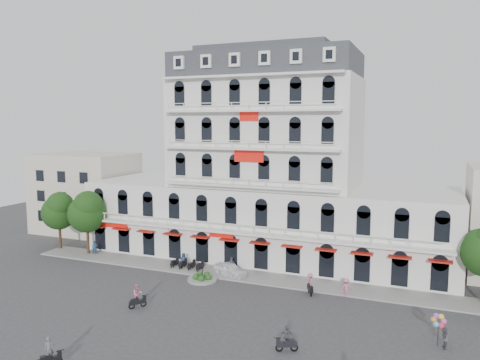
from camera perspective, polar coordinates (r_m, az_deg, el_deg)
name	(u,v)px	position (r m, az deg, el deg)	size (l,w,h in m)	color
ground	(202,305)	(44.75, -4.61, -14.94)	(120.00, 120.00, 0.00)	#38383A
sidewalk	(239,275)	(52.41, -0.10, -11.49)	(53.00, 4.00, 0.16)	gray
main_building	(266,177)	(58.52, 3.22, 0.38)	(45.00, 15.00, 25.80)	silver
flank_building_west	(86,193)	(75.79, -18.27, -1.46)	(14.00, 10.00, 12.00)	beige
traffic_island	(202,278)	(50.95, -4.60, -11.85)	(3.20, 3.20, 1.60)	gray
parked_scooter_row	(187,269)	(54.86, -6.45, -10.77)	(4.40, 1.80, 1.10)	black
tree_west_outer	(59,210)	(65.86, -21.19, -3.40)	(4.50, 4.48, 7.76)	#382314
tree_west_inner	(87,211)	(62.14, -18.15, -3.56)	(4.76, 4.76, 8.25)	#382314
parked_car	(230,269)	(52.20, -1.21, -10.83)	(1.69, 4.19, 1.43)	white
rider_west	(49,354)	(36.53, -22.22, -19.00)	(1.18, 1.43, 2.21)	black
rider_southwest	(137,296)	(44.56, -12.41, -13.61)	(1.18, 1.43, 2.22)	black
rider_northeast	(287,339)	(36.33, 5.74, -18.75)	(1.61, 0.91, 1.98)	black
rider_center	(310,283)	(47.22, 8.55, -12.34)	(1.02, 1.59, 2.14)	black
pedestrian_left	(184,260)	(55.59, -6.88, -9.64)	(0.81, 0.53, 1.65)	navy
pedestrian_mid	(232,265)	(53.00, -1.02, -10.34)	(1.06, 0.44, 1.80)	#525459
pedestrian_right	(346,288)	(47.31, 12.79, -12.67)	(1.19, 0.68, 1.84)	#C66987
pedestrian_far	(95,248)	(62.58, -17.30, -7.92)	(0.67, 0.44, 1.85)	navy
balloon_vendor	(442,331)	(39.50, 23.38, -16.58)	(1.28, 1.22, 2.45)	#4D4E54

